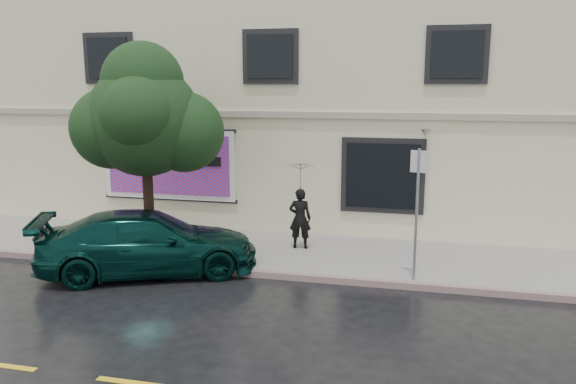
% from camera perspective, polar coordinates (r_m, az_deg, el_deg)
% --- Properties ---
extents(ground, '(90.00, 90.00, 0.00)m').
position_cam_1_polar(ground, '(12.21, -7.74, -10.63)').
color(ground, black).
rests_on(ground, ground).
extents(sidewalk, '(20.00, 3.50, 0.15)m').
position_cam_1_polar(sidewalk, '(15.09, -3.36, -5.97)').
color(sidewalk, gray).
rests_on(sidewalk, ground).
extents(curb, '(20.00, 0.18, 0.16)m').
position_cam_1_polar(curb, '(13.51, -5.47, -8.08)').
color(curb, gray).
rests_on(curb, ground).
extents(road_marking, '(19.00, 0.12, 0.01)m').
position_cam_1_polar(road_marking, '(9.35, -15.75, -18.11)').
color(road_marking, gold).
rests_on(road_marking, ground).
extents(building, '(20.00, 8.12, 7.00)m').
position_cam_1_polar(building, '(20.03, 1.24, 8.24)').
color(building, beige).
rests_on(building, ground).
extents(billboard, '(4.30, 0.16, 2.20)m').
position_cam_1_polar(billboard, '(17.31, -12.07, 2.73)').
color(billboard, white).
rests_on(billboard, ground).
extents(car, '(5.57, 4.11, 1.49)m').
position_cam_1_polar(car, '(13.81, -13.98, -5.03)').
color(car, black).
rests_on(car, ground).
extents(pedestrian, '(0.62, 0.43, 1.62)m').
position_cam_1_polar(pedestrian, '(14.85, 1.23, -2.70)').
color(pedestrian, black).
rests_on(pedestrian, sidewalk).
extents(umbrella, '(0.99, 0.99, 0.64)m').
position_cam_1_polar(umbrella, '(14.63, 1.24, 1.59)').
color(umbrella, black).
rests_on(umbrella, pedestrian).
extents(street_tree, '(2.81, 2.81, 4.83)m').
position_cam_1_polar(street_tree, '(14.47, -14.36, 7.03)').
color(street_tree, black).
rests_on(street_tree, sidewalk).
extents(fire_hydrant, '(0.34, 0.32, 0.84)m').
position_cam_1_polar(fire_hydrant, '(15.33, -13.35, -4.11)').
color(fire_hydrant, white).
rests_on(fire_hydrant, sidewalk).
extents(sign_pole, '(0.36, 0.12, 2.96)m').
position_cam_1_polar(sign_pole, '(12.55, 12.97, -1.16)').
color(sign_pole, gray).
rests_on(sign_pole, sidewalk).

